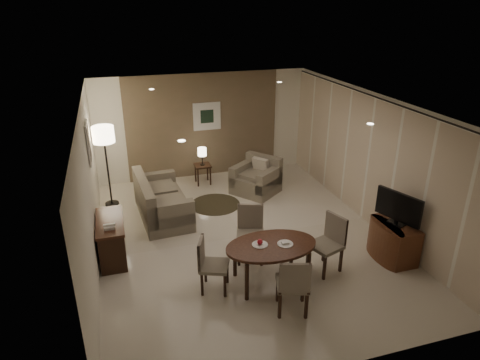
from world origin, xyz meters
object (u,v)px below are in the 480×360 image
object	(u,v)px
dining_table	(271,263)
chair_left	(215,265)
chair_far	(250,235)
sofa	(162,198)
chair_right	(325,245)
floor_lamp	(107,167)
armchair	(256,176)
chair_near	(292,283)
side_table	(203,174)
console_desk	(112,239)
tv_cabinet	(394,241)

from	to	relation	value
dining_table	chair_left	distance (m)	0.94
chair_far	sofa	world-z (taller)	chair_far
chair_far	chair_right	distance (m)	1.32
sofa	floor_lamp	size ratio (longest dim) A/B	1.02
floor_lamp	armchair	bearing A→B (deg)	-5.74
sofa	armchair	bearing A→B (deg)	-79.65
chair_far	chair_left	world-z (taller)	chair_far
chair_near	sofa	world-z (taller)	chair_near
dining_table	armchair	bearing A→B (deg)	75.12
chair_right	floor_lamp	world-z (taller)	floor_lamp
dining_table	floor_lamp	bearing A→B (deg)	122.83
chair_near	dining_table	bearing A→B (deg)	-68.62
chair_far	side_table	world-z (taller)	chair_far
chair_far	armchair	size ratio (longest dim) A/B	1.03
armchair	floor_lamp	size ratio (longest dim) A/B	0.52
chair_right	dining_table	bearing A→B (deg)	-106.23
dining_table	sofa	world-z (taller)	sofa
chair_right	floor_lamp	xyz separation A→B (m)	(-3.48, 3.78, 0.43)
console_desk	chair_right	size ratio (longest dim) A/B	1.19
chair_right	floor_lamp	bearing A→B (deg)	-156.15
dining_table	chair_left	size ratio (longest dim) A/B	1.66
chair_left	console_desk	bearing A→B (deg)	67.95
chair_left	sofa	xyz separation A→B (m)	(-0.47, 2.81, -0.01)
tv_cabinet	armchair	world-z (taller)	armchair
console_desk	side_table	bearing A→B (deg)	51.25
tv_cabinet	chair_far	world-z (taller)	chair_far
console_desk	chair_left	world-z (taller)	chair_left
console_desk	chair_near	xyz separation A→B (m)	(2.55, -2.29, 0.11)
chair_far	console_desk	bearing A→B (deg)	179.02
tv_cabinet	side_table	world-z (taller)	tv_cabinet
chair_left	side_table	bearing A→B (deg)	11.33
console_desk	chair_far	world-z (taller)	chair_far
chair_left	chair_right	xyz separation A→B (m)	(1.94, -0.03, 0.05)
tv_cabinet	chair_right	xyz separation A→B (m)	(-1.39, 0.01, 0.15)
tv_cabinet	chair_left	bearing A→B (deg)	179.37
chair_far	floor_lamp	world-z (taller)	floor_lamp
tv_cabinet	armchair	distance (m)	3.75
armchair	side_table	size ratio (longest dim) A/B	1.91
chair_near	sofa	distance (m)	3.92
tv_cabinet	armchair	bearing A→B (deg)	113.09
console_desk	sofa	xyz separation A→B (m)	(1.09, 1.35, 0.07)
chair_far	armchair	xyz separation A→B (m)	(1.04, 2.75, -0.07)
chair_near	chair_left	bearing A→B (deg)	-22.67
chair_near	floor_lamp	world-z (taller)	floor_lamp
console_desk	tv_cabinet	world-z (taller)	console_desk
chair_far	sofa	distance (m)	2.50
tv_cabinet	sofa	xyz separation A→B (m)	(-3.80, 2.85, 0.10)
dining_table	chair_right	distance (m)	1.02
chair_left	side_table	size ratio (longest dim) A/B	1.80
side_table	floor_lamp	bearing A→B (deg)	-165.57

